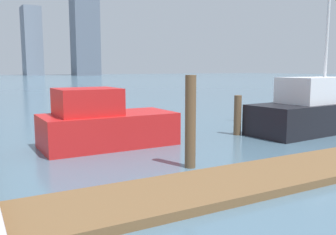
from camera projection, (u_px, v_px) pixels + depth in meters
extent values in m
plane|color=slate|center=(47.00, 123.00, 17.56)|extent=(300.00, 300.00, 0.00)
cube|color=brown|center=(248.00, 180.00, 8.24)|extent=(11.34, 2.00, 0.18)
cylinder|color=brown|center=(190.00, 122.00, 9.45)|extent=(0.29, 0.29, 2.44)
cylinder|color=brown|center=(238.00, 115.00, 14.23)|extent=(0.29, 0.29, 1.57)
cube|color=red|center=(109.00, 130.00, 12.26)|extent=(4.45, 2.21, 1.10)
cube|color=red|center=(87.00, 102.00, 11.78)|extent=(1.99, 1.75, 0.87)
cube|color=black|center=(323.00, 116.00, 15.35)|extent=(7.46, 2.69, 1.21)
cube|color=white|center=(316.00, 90.00, 14.89)|extent=(3.27, 1.94, 1.05)
cylinder|color=silver|center=(329.00, 0.00, 14.71)|extent=(0.12, 0.12, 8.34)
cube|color=gray|center=(32.00, 41.00, 145.09)|extent=(7.24, 8.70, 27.02)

